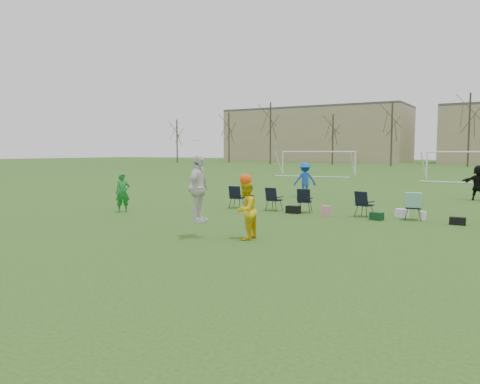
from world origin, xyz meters
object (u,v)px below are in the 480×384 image
Objects in this scene: center_contest at (220,198)px; goal_left at (318,157)px; goal_mid at (475,158)px; fielder_green_near at (123,193)px; fielder_blue at (305,180)px; fielder_black at (478,183)px.

goal_left is at bearing 106.94° from center_contest.
goal_left is at bearing 175.87° from goal_mid.
fielder_blue is (3.81, 9.69, 0.14)m from fielder_green_near.
goal_left is at bearing -38.19° from fielder_black.
fielder_blue is 21.12m from goal_left.
fielder_black is (8.19, 2.78, -0.04)m from fielder_blue.
center_contest is at bearing -93.83° from goal_mid.
goal_mid is (-1.31, 15.07, 1.04)m from fielder_black.
fielder_black is 16.17m from center_contest.
fielder_black is at bearing 164.99° from fielder_blue.
fielder_green_near is 0.21× the size of goal_mid.
goal_mid is at bearing -144.87° from fielder_blue.
fielder_blue is 0.25× the size of goal_mid.
goal_left and goal_mid have the same top height.
fielder_green_near is at bearing 56.05° from fielder_black.
goal_left reaches higher than fielder_green_near.
goal_mid is (10.69, 27.54, 1.14)m from fielder_green_near.
fielder_black is (12.00, 12.47, 0.10)m from fielder_green_near.
goal_mid is at bearing -75.12° from fielder_black.
goal_left is at bearing 43.47° from fielder_green_near.
fielder_green_near is 29.57m from goal_mid.
fielder_blue is at bearing 28.71° from fielder_black.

